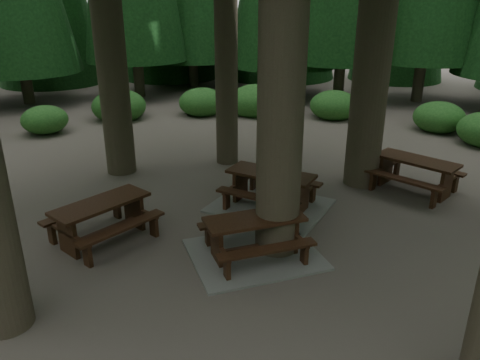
% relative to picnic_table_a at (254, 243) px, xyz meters
% --- Properties ---
extents(ground, '(80.00, 80.00, 0.00)m').
position_rel_picnic_table_a_xyz_m(ground, '(-0.43, 0.14, -0.28)').
color(ground, '#575147').
rests_on(ground, ground).
extents(picnic_table_a, '(3.08, 2.96, 0.81)m').
position_rel_picnic_table_a_xyz_m(picnic_table_a, '(0.00, 0.00, 0.00)').
color(picnic_table_a, gray).
rests_on(picnic_table_a, ground).
extents(picnic_table_b, '(2.28, 2.44, 0.84)m').
position_rel_picnic_table_a_xyz_m(picnic_table_b, '(-3.12, -0.11, 0.28)').
color(picnic_table_b, black).
rests_on(picnic_table_b, ground).
extents(picnic_table_c, '(3.03, 2.72, 0.87)m').
position_rel_picnic_table_a_xyz_m(picnic_table_c, '(-0.10, 2.27, 0.03)').
color(picnic_table_c, gray).
rests_on(picnic_table_c, ground).
extents(picnic_table_d, '(2.51, 2.37, 0.86)m').
position_rel_picnic_table_a_xyz_m(picnic_table_d, '(3.28, 4.09, 0.29)').
color(picnic_table_d, black).
rests_on(picnic_table_d, ground).
extents(shrub_ring, '(23.86, 24.64, 1.49)m').
position_rel_picnic_table_a_xyz_m(shrub_ring, '(0.28, 0.89, 0.12)').
color(shrub_ring, '#246322').
rests_on(shrub_ring, ground).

